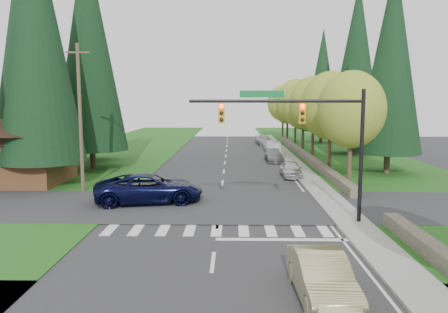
{
  "coord_description": "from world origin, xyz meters",
  "views": [
    {
      "loc": [
        0.73,
        -17.26,
        6.2
      ],
      "look_at": [
        0.23,
        9.49,
        2.8
      ],
      "focal_mm": 35.0,
      "sensor_mm": 36.0,
      "label": 1
    }
  ],
  "objects_px": {
    "parked_car_b": "(274,156)",
    "parked_car_d": "(270,145)",
    "sedan_champagne": "(322,277)",
    "parked_car_c": "(274,149)",
    "suv_navy": "(149,188)",
    "parked_car_a": "(291,169)",
    "parked_car_e": "(264,140)"
  },
  "relations": [
    {
      "from": "parked_car_a",
      "to": "parked_car_e",
      "type": "distance_m",
      "value": 26.54
    },
    {
      "from": "sedan_champagne",
      "to": "parked_car_c",
      "type": "relative_size",
      "value": 1.02
    },
    {
      "from": "sedan_champagne",
      "to": "parked_car_b",
      "type": "height_order",
      "value": "sedan_champagne"
    },
    {
      "from": "parked_car_a",
      "to": "parked_car_d",
      "type": "relative_size",
      "value": 0.95
    },
    {
      "from": "parked_car_b",
      "to": "parked_car_e",
      "type": "relative_size",
      "value": 0.91
    },
    {
      "from": "suv_navy",
      "to": "parked_car_b",
      "type": "distance_m",
      "value": 20.79
    },
    {
      "from": "parked_car_d",
      "to": "parked_car_e",
      "type": "relative_size",
      "value": 0.89
    },
    {
      "from": "sedan_champagne",
      "to": "parked_car_c",
      "type": "xyz_separation_m",
      "value": [
        2.04,
        36.85,
        -0.01
      ]
    },
    {
      "from": "parked_car_a",
      "to": "parked_car_e",
      "type": "relative_size",
      "value": 0.84
    },
    {
      "from": "parked_car_b",
      "to": "parked_car_d",
      "type": "distance_m",
      "value": 10.43
    },
    {
      "from": "sedan_champagne",
      "to": "suv_navy",
      "type": "relative_size",
      "value": 0.68
    },
    {
      "from": "parked_car_c",
      "to": "parked_car_e",
      "type": "xyz_separation_m",
      "value": [
        -0.35,
        11.97,
        -0.04
      ]
    },
    {
      "from": "parked_car_d",
      "to": "parked_car_a",
      "type": "bearing_deg",
      "value": -90.58
    },
    {
      "from": "parked_car_c",
      "to": "sedan_champagne",
      "type": "bearing_deg",
      "value": -86.47
    },
    {
      "from": "suv_navy",
      "to": "parked_car_a",
      "type": "height_order",
      "value": "suv_navy"
    },
    {
      "from": "suv_navy",
      "to": "parked_car_e",
      "type": "distance_m",
      "value": 37.14
    },
    {
      "from": "parked_car_d",
      "to": "parked_car_b",
      "type": "bearing_deg",
      "value": -93.42
    },
    {
      "from": "parked_car_b",
      "to": "sedan_champagne",
      "type": "bearing_deg",
      "value": -95.08
    },
    {
      "from": "parked_car_a",
      "to": "parked_car_b",
      "type": "xyz_separation_m",
      "value": [
        -0.51,
        9.19,
        -0.05
      ]
    },
    {
      "from": "parked_car_d",
      "to": "sedan_champagne",
      "type": "bearing_deg",
      "value": -93.32
    },
    {
      "from": "parked_car_e",
      "to": "sedan_champagne",
      "type": "bearing_deg",
      "value": -99.96
    },
    {
      "from": "sedan_champagne",
      "to": "parked_car_e",
      "type": "relative_size",
      "value": 0.96
    },
    {
      "from": "parked_car_c",
      "to": "parked_car_d",
      "type": "bearing_deg",
      "value": 96.7
    },
    {
      "from": "parked_car_b",
      "to": "parked_car_d",
      "type": "xyz_separation_m",
      "value": [
        0.53,
        10.42,
        0.09
      ]
    },
    {
      "from": "sedan_champagne",
      "to": "parked_car_c",
      "type": "distance_m",
      "value": 36.91
    },
    {
      "from": "parked_car_b",
      "to": "parked_car_e",
      "type": "distance_m",
      "value": 17.35
    },
    {
      "from": "suv_navy",
      "to": "parked_car_b",
      "type": "height_order",
      "value": "suv_navy"
    },
    {
      "from": "suv_navy",
      "to": "parked_car_c",
      "type": "bearing_deg",
      "value": -34.02
    },
    {
      "from": "parked_car_b",
      "to": "parked_car_c",
      "type": "bearing_deg",
      "value": 82.09
    },
    {
      "from": "parked_car_a",
      "to": "sedan_champagne",
      "type": "bearing_deg",
      "value": -95.16
    },
    {
      "from": "suv_navy",
      "to": "parked_car_e",
      "type": "height_order",
      "value": "suv_navy"
    },
    {
      "from": "parked_car_a",
      "to": "parked_car_d",
      "type": "height_order",
      "value": "parked_car_d"
    }
  ]
}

